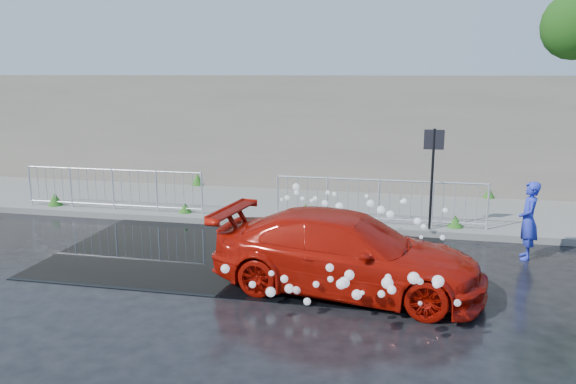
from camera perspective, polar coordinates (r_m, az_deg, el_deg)
name	(u,v)px	position (r m, az deg, el deg)	size (l,w,h in m)	color
ground	(214,266)	(11.23, -7.49, -7.49)	(90.00, 90.00, 0.00)	black
pavement	(274,205)	(15.81, -1.46, -1.34)	(30.00, 4.00, 0.15)	slate
curb	(255,223)	(13.94, -3.39, -3.18)	(30.00, 0.25, 0.16)	slate
retaining_wall	(290,132)	(17.63, 0.19, 6.07)	(30.00, 0.60, 3.50)	#665F56
puddle	(253,252)	(11.98, -3.62, -6.11)	(8.00, 5.00, 0.01)	black
sign_post	(433,163)	(13.22, 14.50, 2.91)	(0.45, 0.06, 2.50)	black
railing_left	(113,188)	(15.62, -17.36, 0.42)	(5.05, 0.05, 1.10)	silver
railing_right	(379,200)	(13.65, 9.21, -0.81)	(5.05, 0.05, 1.10)	silver
weeds	(258,199)	(15.42, -3.08, -0.75)	(12.17, 3.93, 0.40)	#165419
water_spray	(345,240)	(10.55, 5.82, -4.85)	(3.67, 5.69, 1.16)	white
red_car	(347,253)	(9.81, 5.97, -6.16)	(1.91, 4.69, 1.36)	#A51006
person	(528,221)	(12.36, 23.23, -2.68)	(0.58, 0.38, 1.60)	#2735C5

